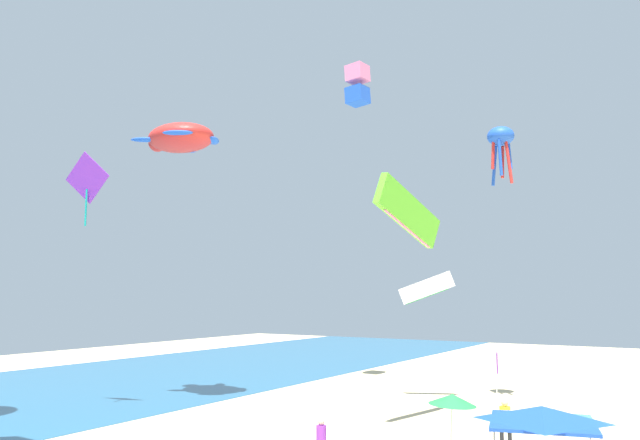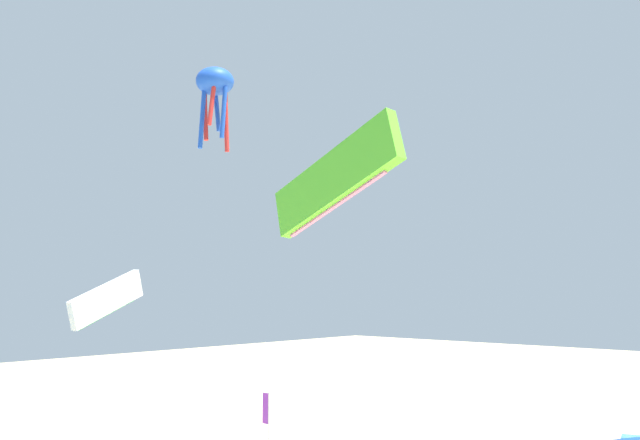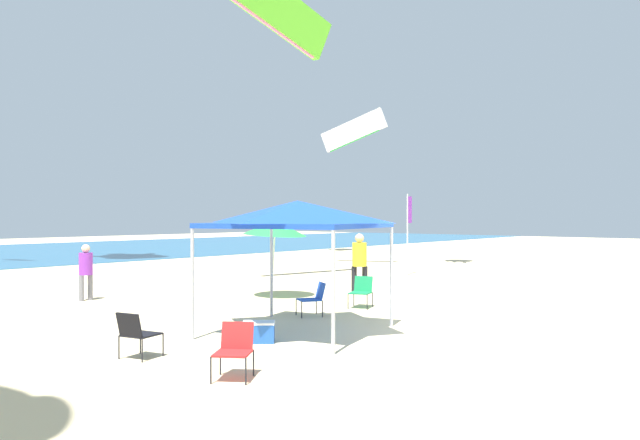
# 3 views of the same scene
# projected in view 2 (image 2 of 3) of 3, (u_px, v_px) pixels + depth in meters

# --- Properties ---
(banner_flag) EXTENTS (0.36, 0.06, 3.34)m
(banner_flag) POSITION_uv_depth(u_px,v_px,m) (268.00, 428.00, 23.92)
(banner_flag) COLOR silver
(banner_flag) RESTS_ON ground
(kite_parafoil_lime) EXTENTS (5.47, 1.21, 3.29)m
(kite_parafoil_lime) POSITION_uv_depth(u_px,v_px,m) (334.00, 180.00, 19.42)
(kite_parafoil_lime) COLOR #66D82D
(kite_octopus_blue) EXTENTS (1.57, 1.57, 3.48)m
(kite_octopus_blue) POSITION_uv_depth(u_px,v_px,m) (215.00, 86.00, 27.29)
(kite_octopus_blue) COLOR blue
(kite_parafoil_white) EXTENTS (1.25, 3.38, 2.07)m
(kite_parafoil_white) POSITION_uv_depth(u_px,v_px,m) (107.00, 299.00, 22.65)
(kite_parafoil_white) COLOR white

